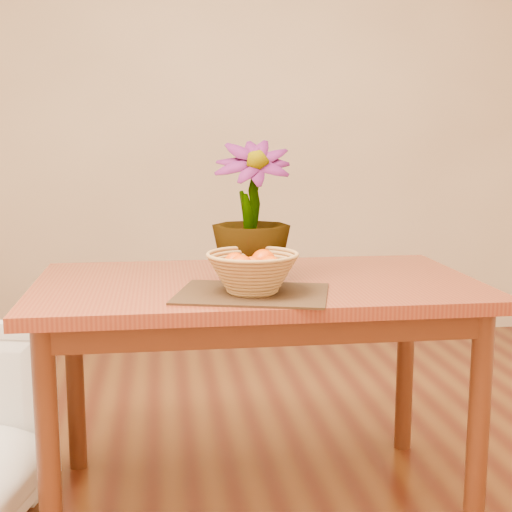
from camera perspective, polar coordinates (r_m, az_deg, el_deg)
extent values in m
cube|color=#FDE4C0|center=(4.17, -3.64, 11.57)|extent=(4.00, 0.02, 2.70)
cube|color=maroon|center=(2.28, 0.06, -2.42)|extent=(1.40, 0.80, 0.04)
cube|color=#4A2311|center=(2.29, 0.06, -3.89)|extent=(1.28, 0.68, 0.08)
cylinder|color=#4A2311|center=(2.10, -16.31, -14.73)|extent=(0.06, 0.06, 0.71)
cylinder|color=#4A2311|center=(2.27, 17.37, -12.87)|extent=(0.06, 0.06, 0.71)
cylinder|color=#4A2311|center=(2.69, -14.29, -9.15)|extent=(0.06, 0.06, 0.71)
cylinder|color=#4A2311|center=(2.82, 11.85, -8.14)|extent=(0.06, 0.06, 0.71)
cube|color=#342013|center=(2.07, -0.28, -3.03)|extent=(0.50, 0.42, 0.01)
cylinder|color=#A27343|center=(2.06, -0.28, -2.83)|extent=(0.14, 0.14, 0.01)
sphere|color=red|center=(2.05, -0.28, -0.86)|extent=(0.06, 0.06, 0.06)
sphere|color=red|center=(2.10, 0.59, -0.44)|extent=(0.07, 0.07, 0.07)
sphere|color=red|center=(2.08, -1.69, -0.62)|extent=(0.07, 0.07, 0.07)
sphere|color=red|center=(2.00, -1.21, -0.95)|extent=(0.07, 0.07, 0.07)
sphere|color=red|center=(2.02, 1.17, -0.94)|extent=(0.07, 0.07, 0.07)
imported|color=#1A4F16|center=(2.24, -0.39, 3.60)|extent=(0.27, 0.27, 0.44)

